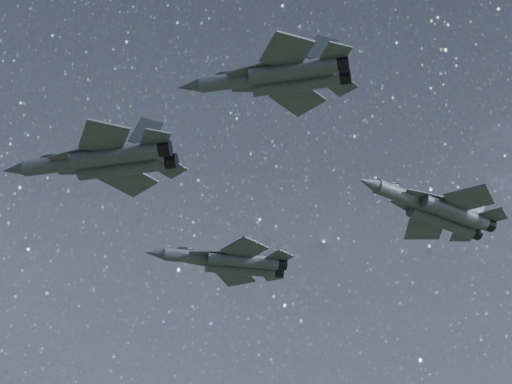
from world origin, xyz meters
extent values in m
cylinder|color=#30373D|center=(-16.95, 0.86, 156.42)|extent=(8.29, 4.34, 1.72)
cone|color=#30373D|center=(-21.95, 2.62, 156.42)|extent=(3.02, 2.34, 1.55)
ellipsoid|color=black|center=(-18.20, 1.30, 157.25)|extent=(2.87, 1.97, 0.85)
cube|color=#30373D|center=(-11.52, -1.04, 156.36)|extent=(9.10, 4.57, 1.44)
cylinder|color=#30373D|center=(-11.47, -2.23, 155.86)|extent=(9.33, 4.70, 1.72)
cylinder|color=#30373D|center=(-10.74, -0.15, 155.86)|extent=(9.33, 4.70, 1.72)
cylinder|color=black|center=(-6.68, -3.92, 155.86)|extent=(1.88, 1.98, 1.59)
cylinder|color=black|center=(-5.94, -1.83, 155.86)|extent=(1.88, 1.98, 1.59)
cube|color=#30373D|center=(-15.56, -1.21, 156.28)|extent=(5.57, 3.95, 0.13)
cube|color=#30373D|center=(-14.58, 1.61, 156.28)|extent=(5.86, 2.04, 0.13)
cube|color=#30373D|center=(-12.56, -4.66, 156.09)|extent=(5.14, 5.56, 0.22)
cube|color=#30373D|center=(-10.07, 2.43, 156.09)|extent=(6.34, 6.25, 0.22)
cube|color=#30373D|center=(-7.57, -5.13, 156.09)|extent=(3.01, 3.19, 0.17)
cube|color=#30373D|center=(-5.88, -0.33, 156.09)|extent=(3.75, 3.73, 0.17)
cube|color=#30373D|center=(-8.54, -3.56, 157.96)|extent=(3.58, 1.73, 3.93)
cube|color=#30373D|center=(-7.63, -0.95, 157.96)|extent=(3.77, 1.14, 3.93)
cylinder|color=#30373D|center=(-1.95, 16.65, 155.35)|extent=(7.50, 1.88, 1.57)
cone|color=#30373D|center=(-6.78, 16.45, 155.35)|extent=(2.47, 1.51, 1.41)
ellipsoid|color=black|center=(-3.16, 16.60, 156.10)|extent=(2.44, 1.16, 0.77)
cube|color=#30373D|center=(3.27, 16.87, 155.30)|extent=(8.30, 1.85, 1.31)
cylinder|color=#30373D|center=(3.71, 15.88, 154.84)|extent=(8.51, 1.92, 1.57)
cylinder|color=#30373D|center=(3.63, 17.89, 154.84)|extent=(8.51, 1.92, 1.57)
cylinder|color=black|center=(8.34, 16.08, 154.84)|extent=(1.37, 1.50, 1.45)
cylinder|color=black|center=(8.25, 18.09, 154.84)|extent=(1.37, 1.50, 1.45)
cube|color=#30373D|center=(-0.09, 15.37, 155.23)|extent=(5.34, 1.88, 0.12)
cube|color=#30373D|center=(-0.20, 18.08, 155.23)|extent=(5.34, 2.29, 0.12)
cube|color=#30373D|center=(3.61, 13.46, 155.05)|extent=(5.60, 5.73, 0.20)
cube|color=#30373D|center=(3.33, 20.30, 155.05)|extent=(5.46, 5.65, 0.20)
cube|color=#30373D|center=(7.99, 14.75, 155.05)|extent=(3.30, 3.36, 0.15)
cube|color=#30373D|center=(7.79, 19.38, 155.05)|extent=(3.21, 3.30, 0.15)
cube|color=#30373D|center=(6.64, 15.75, 156.76)|extent=(3.50, 0.48, 3.58)
cube|color=#30373D|center=(6.53, 18.27, 156.76)|extent=(3.49, 0.59, 3.58)
cylinder|color=#30373D|center=(-0.60, -14.90, 156.05)|extent=(6.97, 3.59, 1.45)
cone|color=#30373D|center=(-4.82, -13.46, 156.05)|extent=(2.53, 1.95, 1.30)
ellipsoid|color=black|center=(-1.66, -14.54, 156.74)|extent=(2.40, 1.64, 0.71)
cube|color=#30373D|center=(3.96, -16.46, 156.00)|extent=(7.65, 3.77, 1.21)
cylinder|color=#30373D|center=(4.01, -17.46, 155.58)|extent=(7.84, 3.89, 1.45)
cylinder|color=#30373D|center=(4.61, -15.70, 155.58)|extent=(7.84, 3.89, 1.45)
cylinder|color=black|center=(8.05, -18.84, 155.58)|extent=(1.57, 1.65, 1.34)
cylinder|color=black|center=(8.65, -17.08, 155.58)|extent=(1.57, 1.65, 1.34)
cube|color=#30373D|center=(0.57, -16.63, 155.94)|extent=(4.69, 3.29, 0.11)
cube|color=#30373D|center=(1.38, -14.25, 155.94)|extent=(4.92, 1.67, 0.11)
cube|color=#30373D|center=(3.12, -19.50, 155.77)|extent=(4.34, 4.69, 0.19)
cube|color=#30373D|center=(5.16, -13.53, 155.77)|extent=(5.32, 5.25, 0.19)
cube|color=#30373D|center=(7.31, -19.86, 155.77)|extent=(2.54, 2.69, 0.14)
cube|color=#30373D|center=(8.69, -15.82, 155.77)|extent=(3.15, 3.13, 0.14)
cube|color=#30373D|center=(6.49, -18.55, 157.35)|extent=(3.02, 1.42, 3.30)
cube|color=#30373D|center=(7.23, -16.35, 157.35)|extent=(3.17, 0.93, 3.30)
cylinder|color=#30373D|center=(20.07, 2.60, 156.75)|extent=(8.01, 4.78, 1.69)
cone|color=#30373D|center=(15.32, 0.50, 156.75)|extent=(2.99, 2.44, 1.52)
ellipsoid|color=black|center=(18.88, 2.08, 157.56)|extent=(2.82, 2.08, 0.83)
cube|color=#30373D|center=(25.21, 4.88, 156.70)|extent=(8.77, 5.07, 1.41)
cylinder|color=#30373D|center=(26.05, 4.07, 156.21)|extent=(9.00, 5.22, 1.69)
cylinder|color=#30373D|center=(25.17, 6.05, 156.21)|extent=(9.00, 5.22, 1.69)
cylinder|color=black|center=(30.60, 6.08, 156.21)|extent=(1.92, 1.99, 1.56)
cylinder|color=black|center=(29.73, 8.06, 156.21)|extent=(1.92, 1.99, 1.56)
cube|color=#30373D|center=(22.44, 2.06, 156.62)|extent=(5.75, 2.41, 0.13)
cube|color=#30373D|center=(21.26, 4.73, 156.62)|extent=(5.30, 4.19, 0.13)
cube|color=#30373D|center=(26.90, 1.60, 156.43)|extent=(6.16, 6.02, 0.22)
cube|color=#30373D|center=(23.92, 8.33, 156.43)|extent=(4.73, 5.19, 0.22)
cube|color=#30373D|center=(30.78, 4.62, 156.43)|extent=(3.65, 3.61, 0.16)
cube|color=#30373D|center=(28.76, 9.17, 156.43)|extent=(2.77, 2.96, 0.16)
cube|color=#30373D|center=(29.03, 5.09, 158.27)|extent=(3.62, 1.40, 3.85)
cube|color=#30373D|center=(27.93, 7.56, 158.27)|extent=(3.39, 1.95, 3.85)
camera|label=1|loc=(-6.81, -72.82, 105.44)|focal=60.00mm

